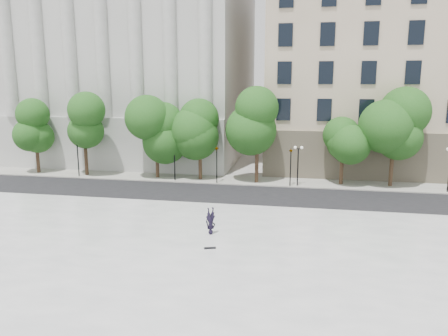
{
  "coord_description": "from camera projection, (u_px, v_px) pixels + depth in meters",
  "views": [
    {
      "loc": [
        6.12,
        -18.55,
        10.05
      ],
      "look_at": [
        0.85,
        10.0,
        4.15
      ],
      "focal_mm": 35.0,
      "sensor_mm": 36.0,
      "label": 1
    }
  ],
  "objects": [
    {
      "name": "lamp_posts",
      "position": [
        239.0,
        155.0,
        42.17
      ],
      "size": [
        36.84,
        0.28,
        4.53
      ],
      "color": "black",
      "rests_on": "ground"
    },
    {
      "name": "person_lying",
      "position": [
        211.0,
        230.0,
        27.57
      ],
      "size": [
        1.47,
        1.8,
        0.47
      ],
      "primitive_type": "imported",
      "rotation": [
        -1.54,
        0.0,
        0.57
      ],
      "color": "black",
      "rests_on": "plaza"
    },
    {
      "name": "plaza",
      "position": [
        185.0,
        263.0,
        23.82
      ],
      "size": [
        44.0,
        22.0,
        0.45
      ],
      "primitive_type": "cube",
      "color": "white",
      "rests_on": "ground"
    },
    {
      "name": "street",
      "position": [
        231.0,
        196.0,
        38.31
      ],
      "size": [
        60.0,
        8.0,
        0.02
      ],
      "primitive_type": "cube",
      "color": "black",
      "rests_on": "ground"
    },
    {
      "name": "skateboard",
      "position": [
        210.0,
        248.0,
        25.23
      ],
      "size": [
        0.71,
        0.38,
        0.07
      ],
      "primitive_type": "cube",
      "rotation": [
        0.0,
        0.0,
        0.31
      ],
      "color": "black",
      "rests_on": "plaza"
    },
    {
      "name": "building_east",
      "position": [
        423.0,
        70.0,
        52.7
      ],
      "size": [
        36.0,
        26.15,
        23.0
      ],
      "color": "beige",
      "rests_on": "ground"
    },
    {
      "name": "traffic_light_west",
      "position": [
        217.0,
        147.0,
        42.11
      ],
      "size": [
        0.44,
        1.65,
        4.16
      ],
      "color": "black",
      "rests_on": "ground"
    },
    {
      "name": "ground",
      "position": [
        169.0,
        293.0,
        20.97
      ],
      "size": [
        160.0,
        160.0,
        0.0
      ],
      "primitive_type": "plane",
      "color": "#B9B7AF",
      "rests_on": "ground"
    },
    {
      "name": "traffic_light_east",
      "position": [
        291.0,
        150.0,
        40.86
      ],
      "size": [
        0.51,
        1.6,
        4.13
      ],
      "color": "black",
      "rests_on": "ground"
    },
    {
      "name": "building_west",
      "position": [
        132.0,
        58.0,
        58.6
      ],
      "size": [
        31.5,
        27.65,
        25.6
      ],
      "color": "beige",
      "rests_on": "ground"
    },
    {
      "name": "far_sidewalk",
      "position": [
        241.0,
        180.0,
        44.09
      ],
      "size": [
        60.0,
        4.0,
        0.12
      ],
      "primitive_type": "cube",
      "color": "#B5B3A7",
      "rests_on": "ground"
    },
    {
      "name": "street_trees",
      "position": [
        217.0,
        129.0,
        43.13
      ],
      "size": [
        40.57,
        5.26,
        7.94
      ],
      "color": "#382619",
      "rests_on": "ground"
    }
  ]
}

